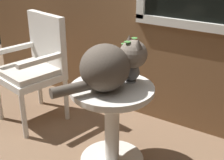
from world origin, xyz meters
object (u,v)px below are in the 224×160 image
(wicker_side_table, at_px, (112,113))
(pewter_vase_with_ivy, at_px, (131,69))
(cat, at_px, (109,66))
(wicker_chair, at_px, (36,64))

(wicker_side_table, relative_size, pewter_vase_with_ivy, 2.02)
(wicker_side_table, relative_size, cat, 0.96)
(wicker_chair, bearing_deg, pewter_vase_with_ivy, -2.80)
(wicker_side_table, bearing_deg, wicker_chair, 168.26)
(cat, height_order, pewter_vase_with_ivy, cat)
(wicker_side_table, height_order, wicker_chair, wicker_chair)
(wicker_chair, distance_m, cat, 1.01)
(wicker_chair, xyz_separation_m, pewter_vase_with_ivy, (1.01, -0.05, 0.18))
(pewter_vase_with_ivy, bearing_deg, wicker_side_table, -112.09)
(cat, relative_size, pewter_vase_with_ivy, 2.10)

